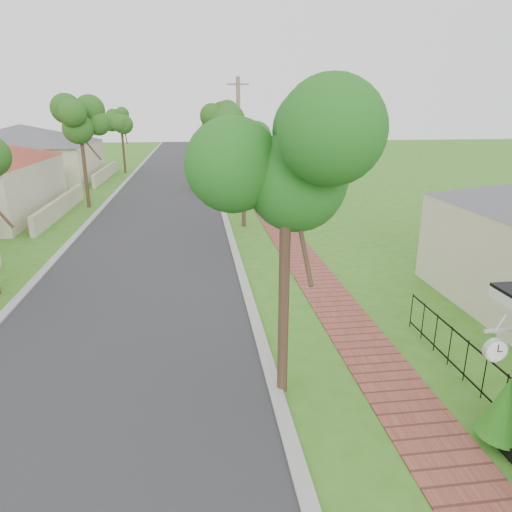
{
  "coord_description": "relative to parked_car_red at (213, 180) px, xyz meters",
  "views": [
    {
      "loc": [
        -0.87,
        -6.87,
        5.82
      ],
      "look_at": [
        0.87,
        6.33,
        1.5
      ],
      "focal_mm": 32.0,
      "sensor_mm": 36.0,
      "label": 1
    }
  ],
  "objects": [
    {
      "name": "sidewalk",
      "position": [
        2.85,
        -7.31,
        -0.77
      ],
      "size": [
        1.5,
        120.0,
        0.03
      ],
      "primitive_type": "cube",
      "color": "#9A503D",
      "rests_on": "ground"
    },
    {
      "name": "utility_pole",
      "position": [
        1.25,
        -7.31,
        3.04
      ],
      "size": [
        1.2,
        0.24,
        7.5
      ],
      "color": "#77675C",
      "rests_on": "ground"
    },
    {
      "name": "parked_car_white",
      "position": [
        0.0,
        10.28,
        -0.14
      ],
      "size": [
        1.42,
        3.85,
        1.26
      ],
      "primitive_type": "imported",
      "rotation": [
        0.0,
        0.0,
        0.02
      ],
      "color": "silver",
      "rests_on": "ground"
    },
    {
      "name": "kerb_right",
      "position": [
        0.25,
        -7.31,
        -0.77
      ],
      "size": [
        0.3,
        120.0,
        0.1
      ],
      "primitive_type": "cube",
      "color": "#9E9E99",
      "rests_on": "ground"
    },
    {
      "name": "station_clock",
      "position": [
        3.66,
        -27.91,
        1.18
      ],
      "size": [
        0.71,
        0.13,
        0.6
      ],
      "color": "silver",
      "rests_on": "ground"
    },
    {
      "name": "picket_fence",
      "position": [
        4.5,
        -27.31,
        -0.24
      ],
      "size": [
        0.03,
        8.02,
        1.0
      ],
      "color": "black",
      "rests_on": "ground"
    },
    {
      "name": "ground",
      "position": [
        -0.4,
        -27.31,
        -0.77
      ],
      "size": [
        160.0,
        160.0,
        0.0
      ],
      "primitive_type": "plane",
      "color": "#3A711B",
      "rests_on": "ground"
    },
    {
      "name": "street_trees",
      "position": [
        -3.27,
        -0.47,
        3.77
      ],
      "size": [
        10.7,
        37.65,
        5.89
      ],
      "color": "#382619",
      "rests_on": "ground"
    },
    {
      "name": "kerb_left",
      "position": [
        -7.05,
        -7.31,
        -0.77
      ],
      "size": [
        0.3,
        120.0,
        0.1
      ],
      "primitive_type": "cube",
      "color": "#9E9E99",
      "rests_on": "ground"
    },
    {
      "name": "parked_car_red",
      "position": [
        0.0,
        0.0,
        0.0
      ],
      "size": [
        2.58,
        4.76,
        1.54
      ],
      "primitive_type": "imported",
      "rotation": [
        0.0,
        0.0,
        0.18
      ],
      "color": "maroon",
      "rests_on": "ground"
    },
    {
      "name": "near_tree",
      "position": [
        0.4,
        -25.81,
        3.88
      ],
      "size": [
        2.27,
        2.27,
        5.83
      ],
      "color": "#382619",
      "rests_on": "ground"
    },
    {
      "name": "road",
      "position": [
        -3.4,
        -7.31,
        -0.77
      ],
      "size": [
        7.0,
        120.0,
        0.02
      ],
      "primitive_type": "cube",
      "color": "#28282B",
      "rests_on": "ground"
    },
    {
      "name": "far_house_grey",
      "position": [
        -15.37,
        6.69,
        1.57
      ],
      "size": [
        15.56,
        15.56,
        4.6
      ],
      "color": "beige",
      "rests_on": "ground"
    }
  ]
}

